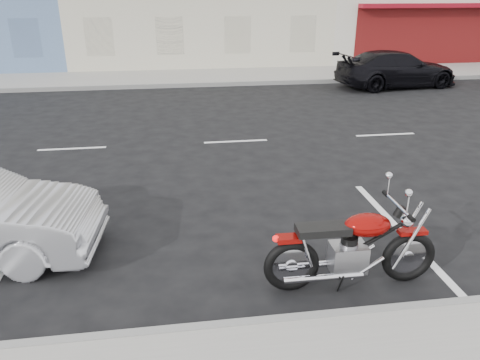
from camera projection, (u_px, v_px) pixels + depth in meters
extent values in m
plane|color=black|center=(312.00, 138.00, 12.10)|extent=(120.00, 120.00, 0.00)
cube|color=gray|center=(136.00, 79.00, 19.35)|extent=(80.00, 3.40, 0.15)
cube|color=gray|center=(47.00, 346.00, 5.02)|extent=(80.00, 0.12, 0.16)
cube|color=gray|center=(133.00, 87.00, 17.80)|extent=(80.00, 0.12, 0.16)
torus|color=black|center=(465.00, 254.00, 6.24)|extent=(0.73, 0.13, 0.73)
torus|color=black|center=(353.00, 262.00, 6.05)|extent=(0.73, 0.13, 0.73)
cube|color=#780604|center=(471.00, 229.00, 6.10)|extent=(0.37, 0.14, 0.05)
cube|color=#780604|center=(352.00, 235.00, 5.89)|extent=(0.33, 0.18, 0.06)
cube|color=gray|center=(407.00, 254.00, 6.11)|extent=(0.46, 0.33, 0.37)
ellipsoid|color=#780604|center=(428.00, 222.00, 5.97)|extent=(0.61, 0.38, 0.29)
cube|color=black|center=(385.00, 226.00, 5.90)|extent=(0.67, 0.29, 0.10)
cylinder|color=silver|center=(458.00, 203.00, 5.91)|extent=(0.05, 0.76, 0.04)
sphere|color=silver|center=(466.00, 218.00, 6.02)|extent=(0.18, 0.18, 0.18)
cylinder|color=silver|center=(384.00, 274.00, 6.00)|extent=(1.03, 0.10, 0.09)
cylinder|color=silver|center=(375.00, 261.00, 6.28)|extent=(1.03, 0.10, 0.09)
cylinder|color=silver|center=(466.00, 233.00, 6.11)|extent=(0.42, 0.05, 0.86)
cylinder|color=black|center=(426.00, 240.00, 6.07)|extent=(0.87, 0.06, 0.53)
imported|color=black|center=(396.00, 69.00, 17.92)|extent=(4.92, 2.49, 1.37)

